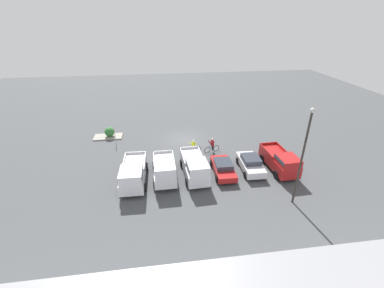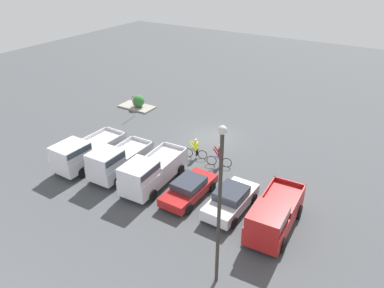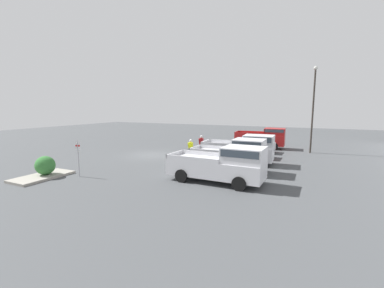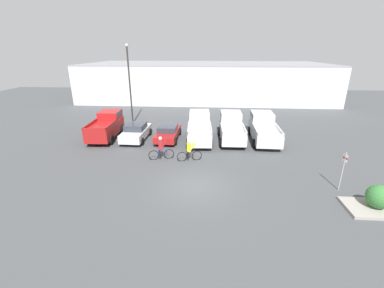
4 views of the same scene
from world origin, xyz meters
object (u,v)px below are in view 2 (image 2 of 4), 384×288
(lamppost, at_px, (220,200))
(cyclist_0, at_px, (196,148))
(pickup_truck_0, at_px, (274,215))
(sedan_0, at_px, (231,200))
(pickup_truck_2, at_px, (116,160))
(shrub, at_px, (138,101))
(pickup_truck_1, at_px, (150,171))
(pickup_truck_3, at_px, (84,152))
(sedan_1, at_px, (189,188))
(cyclist_1, at_px, (220,155))
(fire_lane_sign, at_px, (133,103))

(lamppost, bearing_deg, cyclist_0, -53.97)
(pickup_truck_0, bearing_deg, sedan_0, -10.55)
(pickup_truck_0, xyz_separation_m, pickup_truck_2, (11.21, 0.11, 0.04))
(pickup_truck_0, height_order, sedan_0, pickup_truck_0)
(sedan_0, height_order, shrub, sedan_0)
(pickup_truck_1, xyz_separation_m, pickup_truck_3, (5.63, 0.32, -0.03))
(sedan_1, xyz_separation_m, pickup_truck_3, (8.41, 0.60, 0.46))
(sedan_1, height_order, cyclist_1, cyclist_1)
(pickup_truck_3, xyz_separation_m, lamppost, (-13.05, 4.35, 3.54))
(pickup_truck_1, distance_m, pickup_truck_2, 2.82)
(pickup_truck_1, xyz_separation_m, shrub, (9.27, -10.19, -0.41))
(cyclist_1, relative_size, fire_lane_sign, 0.78)
(pickup_truck_3, bearing_deg, fire_lane_sign, -72.78)
(pickup_truck_0, distance_m, sedan_0, 2.89)
(lamppost, bearing_deg, shrub, -41.71)
(sedan_1, bearing_deg, cyclist_0, -63.48)
(pickup_truck_2, distance_m, pickup_truck_3, 2.83)
(cyclist_1, relative_size, shrub, 1.53)
(pickup_truck_3, distance_m, lamppost, 14.20)
(pickup_truck_2, bearing_deg, sedan_0, -175.70)
(shrub, bearing_deg, pickup_truck_0, 150.00)
(lamppost, bearing_deg, pickup_truck_2, -24.04)
(cyclist_1, bearing_deg, pickup_truck_1, 60.89)
(sedan_1, relative_size, cyclist_1, 2.39)
(sedan_1, distance_m, pickup_truck_3, 8.45)
(fire_lane_sign, bearing_deg, pickup_truck_1, 134.96)
(sedan_1, distance_m, pickup_truck_2, 5.63)
(cyclist_0, distance_m, lamppost, 12.32)
(pickup_truck_3, height_order, cyclist_1, pickup_truck_3)
(shrub, bearing_deg, pickup_truck_3, 109.09)
(pickup_truck_0, xyz_separation_m, shrub, (17.67, -10.20, -0.38))
(pickup_truck_2, height_order, lamppost, lamppost)
(lamppost, relative_size, shrub, 6.85)
(sedan_0, distance_m, cyclist_0, 6.61)
(pickup_truck_3, distance_m, fire_lane_sign, 9.06)
(pickup_truck_3, relative_size, fire_lane_sign, 2.44)
(pickup_truck_2, bearing_deg, cyclist_0, -124.35)
(pickup_truck_3, height_order, lamppost, lamppost)
(cyclist_0, relative_size, cyclist_1, 0.98)
(pickup_truck_3, relative_size, cyclist_0, 3.17)
(pickup_truck_0, distance_m, shrub, 20.41)
(shrub, bearing_deg, sedan_0, 146.91)
(pickup_truck_2, height_order, fire_lane_sign, fire_lane_sign)
(fire_lane_sign, bearing_deg, sedan_0, 150.66)
(pickup_truck_1, bearing_deg, shrub, -47.71)
(pickup_truck_3, xyz_separation_m, cyclist_1, (-8.23, -4.99, -0.26))
(pickup_truck_0, height_order, lamppost, lamppost)
(pickup_truck_2, bearing_deg, pickup_truck_1, -177.66)
(pickup_truck_1, xyz_separation_m, pickup_truck_2, (2.82, 0.12, 0.01))
(fire_lane_sign, bearing_deg, shrub, -62.83)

